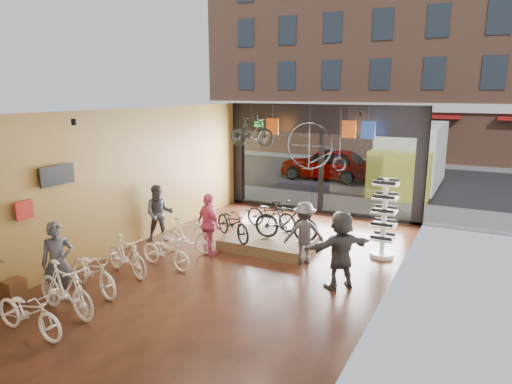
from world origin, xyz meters
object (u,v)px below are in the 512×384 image
Objects in this scene: box_truck at (408,159)px; floor_bike_5 at (187,236)px; display_platform at (270,242)px; floor_bike_4 at (166,251)px; penny_farthing at (319,148)px; floor_bike_1 at (66,289)px; customer_3 at (304,233)px; floor_bike_2 at (93,271)px; customer_2 at (209,224)px; customer_0 at (58,263)px; customer_1 at (159,214)px; display_bike_right at (271,214)px; street_car at (328,164)px; hung_bike at (252,132)px; display_bike_left at (233,223)px; sunglasses_rack at (384,218)px; floor_bike_0 at (29,312)px; display_bike_mid at (286,221)px; customer_5 at (341,250)px; floor_bike_3 at (127,256)px.

floor_bike_5 is (-3.89, -10.64, -0.94)m from box_truck.
floor_bike_4 is at bearing -123.52° from display_platform.
floor_bike_5 is 5.07m from penny_farthing.
floor_bike_1 is 1.11× the size of customer_3.
customer_2 is (0.96, 3.08, 0.35)m from floor_bike_2.
customer_0 is at bearing 158.16° from floor_bike_5.
display_bike_right is at bearing -3.04° from customer_1.
street_car reaches higher than floor_bike_1.
hung_bike is (0.30, 6.75, 2.45)m from floor_bike_2.
floor_bike_5 is 0.92× the size of display_bike_left.
floor_bike_1 is 0.84× the size of sunglasses_rack.
sunglasses_rack is (4.11, 1.92, 0.22)m from customer_2.
floor_bike_5 is (0.03, 4.73, 0.04)m from floor_bike_0.
hung_bike is at bearing 127.06° from display_platform.
penny_farthing is (2.17, 8.85, 2.06)m from floor_bike_0.
box_truck reaches higher than display_bike_mid.
street_car reaches higher than floor_bike_4.
customer_0 reaches higher than floor_bike_0.
floor_bike_4 is 2.08m from display_bike_left.
sunglasses_rack is at bearing -30.17° from floor_bike_2.
customer_3 is (3.09, 4.65, 0.26)m from floor_bike_1.
floor_bike_2 is at bearing -116.56° from display_platform.
customer_5 is at bearing -14.16° from customer_0.
display_platform is 1.42× the size of display_bike_right.
penny_farthing reaches higher than floor_bike_0.
customer_1 is at bearing 159.76° from hung_bike.
street_car is 10.53m from display_bike_mid.
box_truck reaches higher than display_bike_right.
floor_bike_1 is 1.10× the size of hung_bike.
street_car is 13.52m from floor_bike_3.
customer_0 is 1.03× the size of customer_1.
penny_farthing is at bearing 159.20° from sunglasses_rack.
customer_3 is 0.75× the size of sunglasses_rack.
penny_farthing reaches higher than customer_1.
display_bike_mid is at bearing -119.08° from customer_2.
display_bike_right is (1.84, 5.03, 0.27)m from floor_bike_2.
customer_0 is at bearing 20.52° from customer_3.
floor_bike_1 is 0.97× the size of floor_bike_2.
street_car is at bearing 13.74° from floor_bike_2.
hung_bike reaches higher than floor_bike_5.
sunglasses_rack reaches higher than floor_bike_4.
street_car is at bearing 99.87° from display_platform.
floor_bike_4 is 0.88× the size of display_bike_mid.
display_bike_right is at bearing -88.15° from customer_5.
display_bike_mid is at bearing -145.46° from sunglasses_rack.
penny_farthing is at bearing 21.91° from customer_0.
penny_farthing reaches higher than display_bike_mid.
customer_5 reaches higher than floor_bike_5.
display_platform is 1.15× the size of sunglasses_rack.
floor_bike_3 is at bearing 153.12° from floor_bike_4.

